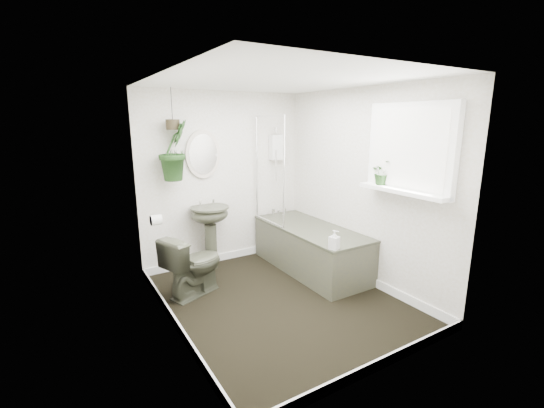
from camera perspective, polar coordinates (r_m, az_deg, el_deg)
floor at (r=4.15m, az=1.11°, el=-14.84°), size 2.30×2.80×0.02m
ceiling at (r=3.69m, az=1.28°, el=18.98°), size 2.30×2.80×0.02m
wall_back at (r=4.98m, az=-7.55°, el=3.91°), size 2.30×0.02×2.30m
wall_front at (r=2.70m, az=17.45°, el=-4.30°), size 2.30×0.02×2.30m
wall_left at (r=3.29m, az=-16.14°, el=-1.16°), size 0.02×2.80×2.30m
wall_right at (r=4.47m, az=13.87°, el=2.61°), size 0.02×2.80×2.30m
skirting at (r=4.12m, az=1.11°, el=-14.10°), size 2.30×2.80×0.10m
bathtub at (r=4.82m, az=6.03°, el=-6.91°), size 0.72×1.72×0.58m
bath_screen at (r=4.80m, az=-0.40°, el=5.26°), size 0.04×0.72×1.40m
shower_box at (r=5.24m, az=0.75°, el=8.88°), size 0.20×0.10×0.35m
oval_mirror at (r=4.79m, az=-10.74°, el=7.67°), size 0.46×0.03×0.62m
wall_sconce at (r=4.66m, az=-15.27°, el=6.07°), size 0.04×0.04×0.22m
toilet_roll_holder at (r=4.03m, az=-17.74°, el=-2.40°), size 0.11×0.11×0.11m
window_recess at (r=3.89m, az=20.87°, el=8.10°), size 0.08×1.00×0.90m
window_sill at (r=3.89m, az=19.73°, el=1.93°), size 0.18×1.00×0.04m
window_blinds at (r=3.86m, az=20.45°, el=8.09°), size 0.01×0.86×0.76m
toilet at (r=4.21m, az=-12.15°, el=-9.21°), size 0.79×0.62×0.71m
pedestal_sink at (r=4.87m, az=-9.59°, el=-5.19°), size 0.57×0.51×0.84m
sill_plant at (r=4.08m, az=16.91°, el=4.78°), size 0.28×0.26×0.26m
hanging_plant at (r=4.54m, az=-15.07°, el=8.14°), size 0.50×0.48×0.72m
soap_bottle at (r=3.94m, az=9.75°, el=-5.56°), size 0.12×0.12×0.21m
hanging_pot at (r=4.53m, az=-15.30°, el=11.93°), size 0.16×0.16×0.12m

